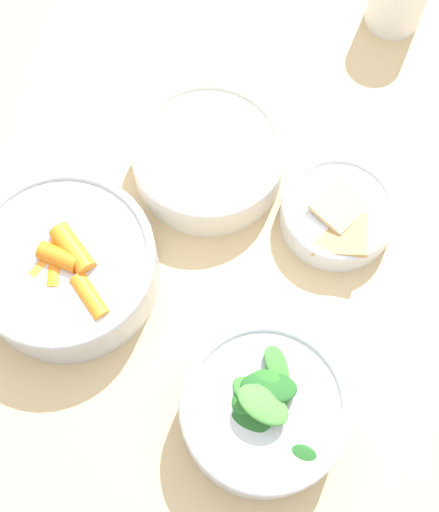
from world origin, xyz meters
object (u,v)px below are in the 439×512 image
bowl_greens (264,410)px  bowl_beans_hotdog (208,158)px  bowl_cookies (338,212)px  bowl_carrots (65,265)px

bowl_greens → bowl_beans_hotdog: bearing=46.5°
bowl_greens → bowl_cookies: bowl_greens is taller
bowl_cookies → bowl_greens: bearing=-166.5°
bowl_carrots → bowl_beans_hotdog: bowl_carrots is taller
bowl_carrots → bowl_greens: bearing=-90.9°
bowl_carrots → bowl_greens: bowl_greens is taller
bowl_cookies → bowl_carrots: bearing=138.4°
bowl_carrots → bowl_cookies: bearing=-41.6°
bowl_carrots → bowl_beans_hotdog: bearing=-13.0°
bowl_carrots → bowl_cookies: (0.22, -0.20, -0.02)m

